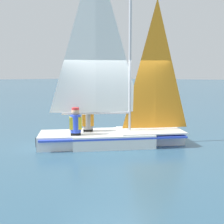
# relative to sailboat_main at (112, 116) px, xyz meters

# --- Properties ---
(ground_plane) EXTENTS (260.00, 260.00, 0.00)m
(ground_plane) POSITION_rel_sailboat_main_xyz_m (0.00, 0.00, -0.86)
(ground_plane) COLOR #38607A
(sailboat_main) EXTENTS (3.86, 4.03, 5.70)m
(sailboat_main) POSITION_rel_sailboat_main_xyz_m (0.00, 0.00, 0.00)
(sailboat_main) COLOR white
(sailboat_main) RESTS_ON ground_plane
(sailor_helm) EXTENTS (0.42, 0.43, 1.16)m
(sailor_helm) POSITION_rel_sailboat_main_xyz_m (0.64, 0.38, -0.24)
(sailor_helm) COLOR black
(sailor_helm) RESTS_ON ground_plane
(sailor_crew) EXTENTS (0.42, 0.43, 1.16)m
(sailor_crew) POSITION_rel_sailboat_main_xyz_m (0.53, 0.99, -0.22)
(sailor_crew) COLOR black
(sailor_crew) RESTS_ON ground_plane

